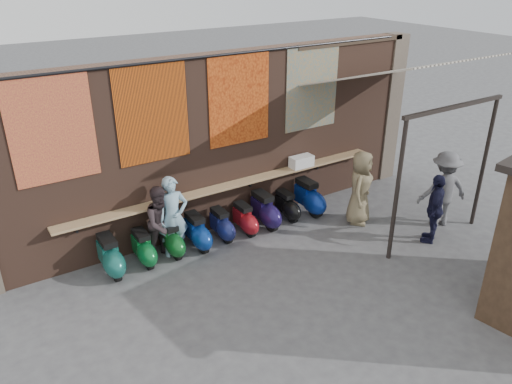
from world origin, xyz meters
The scene contains 29 objects.
ground centered at (0.00, 0.00, 0.00)m, with size 70.00×70.00×0.00m, color #474749.
brick_wall centered at (0.00, 2.70, 2.00)m, with size 10.00×0.40×4.00m, color brown.
pier_right centered at (5.20, 2.70, 2.00)m, with size 0.50×0.50×4.00m, color #4C4238.
eating_counter centered at (0.00, 2.33, 1.10)m, with size 8.00×0.32×0.05m, color #9E7A51.
shelf_box centered at (1.93, 2.30, 1.26)m, with size 0.58×0.29×0.27m, color white.
tapestry_redgold centered at (-3.60, 2.48, 3.00)m, with size 1.50×0.02×2.00m, color maroon.
tapestry_sun centered at (-1.70, 2.48, 3.00)m, with size 1.50×0.02×2.00m, color #F55C0E.
tapestry_orange centered at (0.30, 2.48, 3.00)m, with size 1.50×0.02×2.00m, color #C95419.
tapestry_multi centered at (2.30, 2.48, 3.00)m, with size 1.50×0.02×2.00m, color #266B8C.
hang_rail centered at (0.00, 2.47, 3.98)m, with size 0.06×0.06×9.50m, color black.
scooter_stool_0 centered at (-3.03, 1.98, 0.40)m, with size 0.38×0.85×0.80m, color #175D54, non-canonical shape.
scooter_stool_1 centered at (-2.34, 1.99, 0.36)m, with size 0.34×0.76×0.72m, color #0D612A, non-canonical shape.
scooter_stool_2 centered at (-1.71, 2.00, 0.36)m, with size 0.34×0.76×0.72m, color #10541F, non-canonical shape.
scooter_stool_3 centered at (-1.13, 1.96, 0.38)m, with size 0.36×0.81×0.77m, color navy, non-canonical shape.
scooter_stool_4 centered at (-0.50, 2.01, 0.35)m, with size 0.33×0.74×0.70m, color navy, non-canonical shape.
scooter_stool_5 centered at (0.09, 1.96, 0.35)m, with size 0.33×0.73×0.70m, color maroon, non-canonical shape.
scooter_stool_6 centered at (0.64, 1.97, 0.41)m, with size 0.39×0.87×0.82m, color #1C1245, non-canonical shape.
scooter_stool_7 centered at (1.29, 1.99, 0.34)m, with size 0.33×0.73×0.69m, color black, non-canonical shape.
scooter_stool_8 centered at (1.93, 1.96, 0.43)m, with size 0.40×0.90×0.85m, color navy, non-canonical shape.
diner_left centered at (-1.63, 2.00, 0.89)m, with size 0.65×0.43×1.78m, color #85ADC2.
diner_right centered at (-1.89, 2.00, 0.82)m, with size 0.79×0.62×1.63m, color #2B2124.
shopper_navy centered at (3.42, -0.58, 0.80)m, with size 0.94×0.39×1.61m, color black.
shopper_grey centered at (4.20, -0.17, 0.92)m, with size 1.18×0.68×1.83m, color slate.
shopper_tan centered at (2.66, 0.96, 0.90)m, with size 0.88×0.57×1.79m, color #786A4C.
awning_canvas centered at (3.50, 0.90, 3.55)m, with size 3.20×3.40×0.03m, color beige.
awning_ledger centered at (3.50, 2.49, 3.95)m, with size 3.30×0.08×0.12m, color #33261C.
awning_header centered at (3.50, -0.60, 3.08)m, with size 3.00×0.08×0.08m, color black.
awning_post_left centered at (2.10, -0.60, 1.55)m, with size 0.09×0.09×3.10m, color black.
awning_post_right centered at (4.90, -0.60, 1.55)m, with size 0.09×0.09×3.10m, color black.
Camera 1 is at (-5.12, -6.66, 5.79)m, focal length 35.00 mm.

